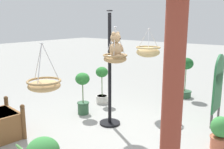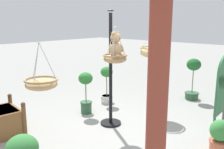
# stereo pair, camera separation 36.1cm
# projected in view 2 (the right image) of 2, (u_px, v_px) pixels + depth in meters

# --- Properties ---
(ground_plane) EXTENTS (40.00, 40.00, 0.00)m
(ground_plane) POSITION_uv_depth(u_px,v_px,m) (110.00, 129.00, 5.16)
(ground_plane) COLOR gray
(display_pole_central) EXTENTS (0.44, 0.44, 2.38)m
(display_pole_central) POSITION_uv_depth(u_px,v_px,m) (111.00, 91.00, 5.24)
(display_pole_central) COLOR black
(display_pole_central) RESTS_ON ground
(hanging_basket_with_teddy) EXTENTS (0.47, 0.47, 0.69)m
(hanging_basket_with_teddy) POSITION_uv_depth(u_px,v_px,m) (115.00, 58.00, 4.81)
(hanging_basket_with_teddy) COLOR #A37F51
(teddy_bear) EXTENTS (0.35, 0.30, 0.51)m
(teddy_bear) POSITION_uv_depth(u_px,v_px,m) (116.00, 47.00, 4.75)
(teddy_bear) COLOR tan
(hanging_basket_left_high) EXTENTS (0.58, 0.58, 0.68)m
(hanging_basket_left_high) POSITION_uv_depth(u_px,v_px,m) (152.00, 52.00, 5.84)
(hanging_basket_left_high) COLOR tan
(hanging_basket_right_low) EXTENTS (0.54, 0.54, 0.77)m
(hanging_basket_right_low) POSITION_uv_depth(u_px,v_px,m) (41.00, 84.00, 4.06)
(hanging_basket_right_low) COLOR tan
(greenhouse_pillar_left) EXTENTS (0.43, 0.43, 2.63)m
(greenhouse_pillar_left) POSITION_uv_depth(u_px,v_px,m) (157.00, 108.00, 2.66)
(greenhouse_pillar_left) COLOR brown
(greenhouse_pillar_left) RESTS_ON ground
(potted_plant_fern_front) EXTENTS (0.35, 0.35, 0.99)m
(potted_plant_fern_front) POSITION_uv_depth(u_px,v_px,m) (107.00, 84.00, 6.69)
(potted_plant_fern_front) COLOR beige
(potted_plant_fern_front) RESTS_ON ground
(potted_plant_flowering_red) EXTENTS (0.34, 0.34, 0.59)m
(potted_plant_flowering_red) POSITION_uv_depth(u_px,v_px,m) (220.00, 136.00, 4.14)
(potted_plant_flowering_red) COLOR #BC6042
(potted_plant_flowering_red) RESTS_ON ground
(potted_plant_trailing_ivy) EXTENTS (0.40, 0.40, 1.15)m
(potted_plant_trailing_ivy) POSITION_uv_depth(u_px,v_px,m) (193.00, 77.00, 6.96)
(potted_plant_trailing_ivy) COLOR #2D5638
(potted_plant_trailing_ivy) RESTS_ON ground
(potted_plant_broad_leaf) EXTENTS (0.33, 0.33, 1.00)m
(potted_plant_broad_leaf) POSITION_uv_depth(u_px,v_px,m) (86.00, 90.00, 5.90)
(potted_plant_broad_leaf) COLOR #2D5638
(potted_plant_broad_leaf) RESTS_ON ground
(display_sign_board) EXTENTS (0.68, 0.07, 1.51)m
(display_sign_board) POSITION_uv_depth(u_px,v_px,m) (222.00, 86.00, 5.05)
(display_sign_board) COLOR #286B3D
(display_sign_board) RESTS_ON ground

